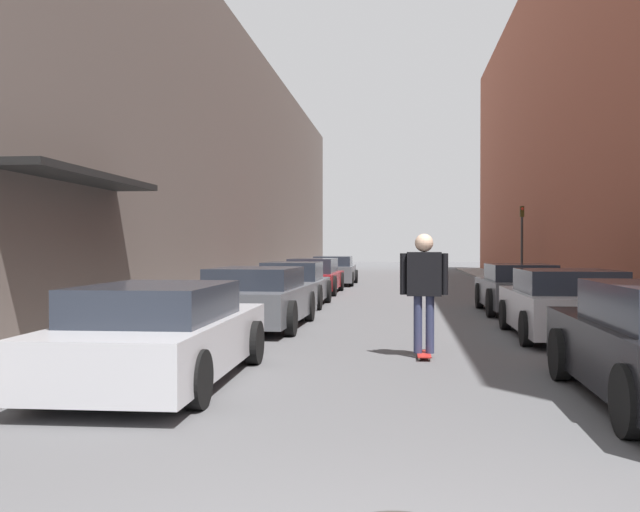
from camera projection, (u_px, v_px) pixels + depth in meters
name	position (u px, v px, depth m)	size (l,w,h in m)	color
ground	(399.00, 299.00, 23.09)	(110.90, 110.90, 0.00)	#515154
curb_strip_left	(276.00, 287.00, 28.66)	(1.80, 50.41, 0.12)	gray
curb_strip_right	(528.00, 289.00, 27.53)	(1.80, 50.41, 0.12)	gray
building_row_left	(206.00, 166.00, 28.92)	(4.90, 50.41, 9.93)	#564C47
building_row_right	(606.00, 107.00, 27.11)	(4.90, 50.41, 14.01)	brown
parked_car_left_0	(161.00, 334.00, 8.83)	(1.90, 4.65, 1.23)	#B7B7BC
parked_car_left_1	(257.00, 298.00, 14.82)	(2.00, 4.48, 1.26)	#515459
parked_car_left_2	(293.00, 285.00, 20.22)	(1.87, 3.97, 1.25)	#515459
parked_car_left_3	(314.00, 276.00, 25.74)	(1.89, 4.80, 1.26)	maroon
parked_car_left_4	(334.00, 271.00, 31.64)	(1.93, 4.64, 1.27)	#515459
parked_car_right_1	(565.00, 305.00, 13.12)	(1.99, 4.04, 1.27)	#B7B7BC
parked_car_right_2	(519.00, 289.00, 18.09)	(1.86, 4.04, 1.25)	#515459
skateboarder	(424.00, 281.00, 10.78)	(0.72, 0.78, 1.88)	#B2231E
traffic_light	(522.00, 236.00, 29.78)	(0.16, 0.22, 3.26)	#2D2D2D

